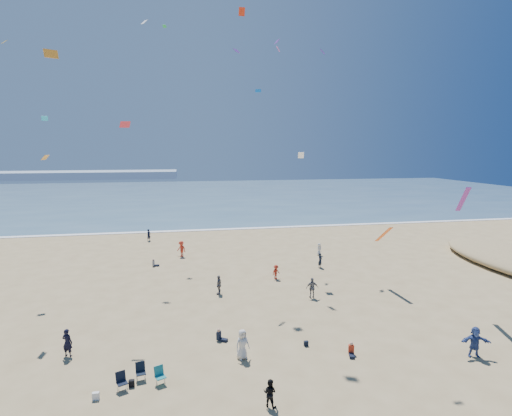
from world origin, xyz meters
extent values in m
plane|color=tan|center=(0.00, 0.00, 0.00)|extent=(220.00, 220.00, 0.00)
cube|color=#476B84|center=(0.00, 95.00, 0.03)|extent=(220.00, 100.00, 0.06)
cube|color=white|center=(0.00, 45.00, 0.04)|extent=(220.00, 1.20, 0.08)
cube|color=#7A8EA8|center=(-60.00, 170.00, 1.60)|extent=(110.00, 20.00, 3.20)
imported|color=slate|center=(0.13, 16.01, 0.87)|extent=(0.79, 1.11, 1.75)
imported|color=red|center=(-3.14, 29.57, 0.95)|extent=(1.39, 1.35, 1.91)
imported|color=slate|center=(8.05, 13.60, 0.91)|extent=(1.10, 0.56, 1.81)
imported|color=black|center=(1.16, -0.24, 0.72)|extent=(0.89, 0.85, 1.45)
imported|color=black|center=(-10.22, 6.92, 0.90)|extent=(0.77, 0.63, 1.80)
imported|color=#A42617|center=(6.14, 19.16, 0.72)|extent=(1.08, 0.95, 1.45)
imported|color=black|center=(11.80, 22.02, 0.83)|extent=(0.71, 0.70, 1.66)
imported|color=silver|center=(13.45, 27.01, 0.75)|extent=(0.63, 0.83, 1.51)
imported|color=silver|center=(0.51, 4.63, 0.93)|extent=(1.07, 0.88, 1.87)
imported|color=black|center=(-7.65, 38.82, 0.86)|extent=(0.72, 0.74, 1.71)
imported|color=#32488A|center=(14.84, 2.18, 0.97)|extent=(1.88, 1.00, 1.94)
cube|color=white|center=(-7.60, 1.95, 0.20)|extent=(0.35, 0.20, 0.40)
cube|color=black|center=(-5.91, 2.79, 0.19)|extent=(0.30, 0.22, 0.38)
cube|color=black|center=(4.88, 5.41, 0.17)|extent=(0.28, 0.18, 0.34)
cube|color=#1685E4|center=(6.27, 29.32, 19.72)|extent=(0.71, 0.37, 0.40)
cube|color=#4D1F94|center=(13.12, 26.53, 23.77)|extent=(0.64, 0.70, 0.52)
cube|color=red|center=(3.16, 21.46, 25.84)|extent=(0.61, 0.29, 0.74)
cube|color=white|center=(9.01, 20.72, 12.29)|extent=(0.67, 0.56, 0.61)
cube|color=gold|center=(-20.15, 28.00, 23.65)|extent=(0.67, 0.68, 0.39)
cube|color=#DD5CAB|center=(8.73, 29.68, 24.63)|extent=(0.45, 0.53, 0.62)
cube|color=#5C2B8E|center=(2.50, 20.56, 22.04)|extent=(0.78, 0.82, 0.37)
cube|color=white|center=(-6.42, 28.75, 26.52)|extent=(0.78, 0.78, 0.51)
cube|color=green|center=(-4.48, 35.67, 28.15)|extent=(0.54, 0.45, 0.29)
cube|color=#25B8ED|center=(-15.21, 22.34, 15.72)|extent=(0.59, 0.34, 0.43)
cube|color=orange|center=(-12.79, 13.77, 12.28)|extent=(0.37, 0.87, 0.37)
cube|color=#56288C|center=(7.12, 23.59, 23.85)|extent=(0.47, 0.88, 0.41)
cube|color=red|center=(-6.96, 13.34, 14.72)|extent=(0.81, 0.52, 0.49)
cube|color=orange|center=(-10.67, 9.42, 18.74)|extent=(0.83, 0.60, 0.56)
cube|color=#732490|center=(18.40, 8.74, 9.03)|extent=(0.35, 3.14, 2.21)
cube|color=#FF601A|center=(15.41, 15.14, 5.04)|extent=(0.35, 2.64, 1.87)
camera|label=1|loc=(-2.95, -18.30, 12.87)|focal=28.00mm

